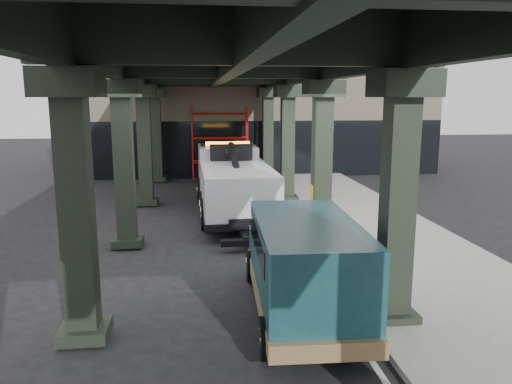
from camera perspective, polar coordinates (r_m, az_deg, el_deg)
ground at (r=13.85m, az=-1.29°, el=-8.20°), size 90.00×90.00×0.00m
sidewalk at (r=16.69m, az=13.67°, el=-4.92°), size 5.00×40.00×0.15m
lane_stripe at (r=15.97m, az=4.14°, el=-5.61°), size 0.12×38.00×0.01m
viaduct at (r=15.09m, az=-3.68°, el=14.40°), size 7.40×32.00×6.40m
building at (r=33.20m, az=-1.13°, el=9.90°), size 22.00×10.00×8.00m
scaffolding at (r=27.82m, az=-4.17°, el=5.81°), size 3.08×0.88×4.00m
tow_truck at (r=19.37m, az=-2.76°, el=1.46°), size 2.76×8.65×2.81m
towed_van at (r=10.36m, az=5.44°, el=-8.22°), size 2.27×5.29×2.12m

